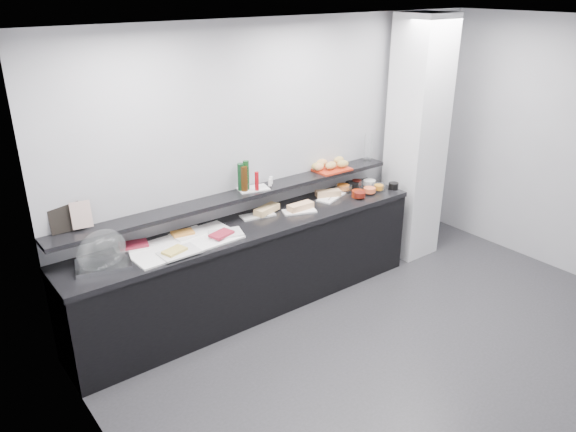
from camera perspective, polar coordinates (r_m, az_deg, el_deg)
ground at (r=5.05m, az=14.65°, el=-14.51°), size 5.00×5.00×0.00m
back_wall at (r=5.70m, az=0.26°, el=6.03°), size 5.00×0.02×2.70m
ceiling at (r=4.07m, az=18.58°, el=17.50°), size 5.00×5.00×0.00m
column at (r=6.46m, az=12.91°, el=7.50°), size 0.50×0.50×2.70m
buffet_cabinet at (r=5.45m, az=-3.70°, el=-5.38°), size 3.60×0.60×0.85m
counter_top at (r=5.26m, az=-3.82°, el=-1.05°), size 3.62×0.62×0.05m
wall_shelf at (r=5.29m, az=-4.95°, el=2.08°), size 3.60×0.25×0.04m
cloche_base at (r=4.69m, az=-18.23°, el=-4.75°), size 0.48×0.39×0.04m
cloche_dome at (r=4.68m, az=-18.40°, el=-3.39°), size 0.52×0.44×0.34m
linen_runner at (r=4.92m, az=-10.50°, el=-2.75°), size 0.99×0.50×0.01m
platter_meat_a at (r=4.91m, az=-15.63°, el=-3.11°), size 0.29×0.21×0.01m
food_meat_a at (r=4.91m, az=-15.43°, el=-2.82°), size 0.27×0.20×0.02m
platter_salmon at (r=5.06m, az=-10.06°, el=-1.76°), size 0.32×0.23×0.01m
food_salmon at (r=5.04m, az=-10.65°, el=-1.69°), size 0.21×0.15×0.02m
platter_cheese at (r=4.73m, az=-10.99°, el=-3.65°), size 0.33×0.22×0.01m
food_cheese at (r=4.73m, az=-11.45°, el=-3.48°), size 0.22×0.17×0.02m
platter_meat_b at (r=5.02m, az=-6.34°, el=-1.75°), size 0.34×0.27×0.01m
food_meat_b at (r=4.96m, az=-6.78°, el=-1.82°), size 0.23×0.18×0.02m
sandwich_plate_left at (r=5.41m, az=-3.10°, el=0.06°), size 0.35×0.20×0.01m
sandwich_food_left at (r=5.45m, az=-2.17°, el=0.68°), size 0.30×0.19×0.06m
tongs_left at (r=5.43m, az=-1.87°, el=0.30°), size 0.14×0.09×0.01m
sandwich_plate_mid at (r=5.50m, az=1.16°, el=0.50°), size 0.35×0.25×0.01m
sandwich_food_mid at (r=5.52m, az=1.28°, el=0.99°), size 0.27×0.10×0.06m
tongs_mid at (r=5.50m, az=0.97°, el=0.60°), size 0.15×0.07×0.01m
sandwich_plate_right at (r=5.88m, az=4.41°, el=1.96°), size 0.40×0.28×0.01m
sandwich_food_right at (r=5.88m, az=4.10°, el=2.33°), size 0.28×0.19×0.06m
tongs_right at (r=5.82m, az=4.33°, el=1.85°), size 0.14×0.09×0.01m
bowl_glass_fruit at (r=6.06m, az=5.66°, el=2.81°), size 0.22×0.22×0.07m
fill_glass_fruit at (r=6.06m, az=5.62°, el=2.95°), size 0.16×0.16×0.05m
bowl_black_jam at (r=6.16m, az=6.53°, el=3.11°), size 0.19×0.19×0.07m
fill_black_jam at (r=6.22m, az=6.99°, el=3.42°), size 0.14×0.14×0.05m
bowl_glass_cream at (r=6.21m, az=7.50°, el=3.23°), size 0.24×0.24×0.07m
fill_glass_cream at (r=6.24m, az=8.27°, el=3.40°), size 0.17×0.17×0.05m
bowl_red_jam at (r=5.92m, az=7.12°, el=2.25°), size 0.16×0.16×0.07m
fill_red_jam at (r=5.87m, az=7.30°, el=2.18°), size 0.14×0.14×0.05m
bowl_glass_salmon at (r=6.14m, az=9.19°, el=2.90°), size 0.16×0.16×0.07m
fill_glass_salmon at (r=6.01m, az=8.29°, el=2.63°), size 0.13×0.13×0.05m
bowl_black_fruit at (r=6.21m, az=10.66°, el=3.03°), size 0.12×0.12×0.07m
fill_black_fruit at (r=6.11m, az=9.21°, el=2.91°), size 0.11×0.11×0.05m
framed_print at (r=4.77m, az=-21.76°, el=0.00°), size 0.25×0.08×0.26m
print_art at (r=4.75m, az=-20.26°, el=0.11°), size 0.16×0.08×0.22m
condiment_tray at (r=5.39m, az=-3.56°, el=2.79°), size 0.32×0.24×0.01m
bottle_green_a at (r=5.30m, az=-4.80°, el=3.99°), size 0.08×0.08×0.26m
bottle_brown at (r=5.28m, az=-4.47°, el=3.80°), size 0.08×0.08×0.24m
bottle_green_b at (r=5.32m, az=-4.27°, el=4.16°), size 0.06×0.06×0.28m
bottle_hot at (r=5.30m, az=-3.19°, el=3.56°), size 0.05×0.05×0.18m
shaker_salt at (r=5.48m, az=-1.74°, el=3.65°), size 0.05×0.05×0.07m
shaker_pepper at (r=5.42m, az=-1.83°, el=3.43°), size 0.04×0.04×0.07m
bread_tray at (r=5.94m, az=4.48°, el=4.73°), size 0.38×0.27×0.02m
bread_roll_nw at (r=5.87m, az=3.03°, el=5.08°), size 0.16×0.13×0.08m
bread_roll_n at (r=5.98m, az=3.40°, el=5.42°), size 0.16×0.11×0.08m
bread_roll_ne at (r=6.09m, az=5.19°, el=5.67°), size 0.14×0.10×0.08m
bread_roll_se at (r=5.96m, az=5.57°, el=5.29°), size 0.15×0.11×0.08m
bread_roll_midw at (r=5.84m, az=3.17°, el=4.99°), size 0.13×0.10×0.08m
bread_roll_mide at (r=5.90m, az=4.38°, el=5.14°), size 0.17×0.13×0.08m
carafe at (r=6.28m, az=8.13°, el=6.92°), size 0.11×0.11×0.30m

